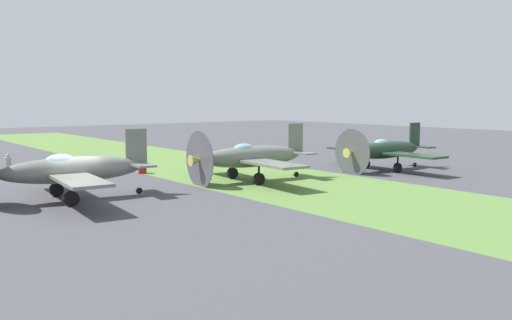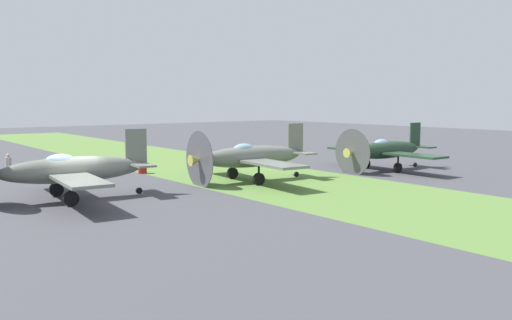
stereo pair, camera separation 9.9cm
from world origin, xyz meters
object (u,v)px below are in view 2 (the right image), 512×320
object	(u,v)px
ground_crew_chief	(9,166)
fuel_drum	(142,167)
airplane_lead	(70,170)
airplane_trail	(385,150)
airplane_wingman	(250,157)

from	to	relation	value
ground_crew_chief	fuel_drum	size ratio (longest dim) A/B	1.92
airplane_lead	ground_crew_chief	distance (m)	9.48
airplane_lead	airplane_trail	xyz separation A→B (m)	(-2.09, -22.43, -0.07)
ground_crew_chief	fuel_drum	world-z (taller)	ground_crew_chief
airplane_lead	airplane_wingman	bearing A→B (deg)	-86.86
ground_crew_chief	airplane_lead	bearing A→B (deg)	-171.95
airplane_wingman	airplane_trail	size ratio (longest dim) A/B	1.06
airplane_lead	airplane_wingman	xyz separation A→B (m)	(-0.41, -11.27, 0.00)
airplane_wingman	airplane_trail	world-z (taller)	airplane_wingman
airplane_trail	fuel_drum	xyz separation A→B (m)	(9.31, 14.90, -1.05)
airplane_lead	airplane_trail	size ratio (longest dim) A/B	1.06
airplane_lead	airplane_wingman	distance (m)	11.28
airplane_wingman	fuel_drum	bearing A→B (deg)	31.06
ground_crew_chief	airplane_trail	bearing A→B (deg)	-112.94
airplane_wingman	fuel_drum	xyz separation A→B (m)	(7.63, 3.74, -1.13)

